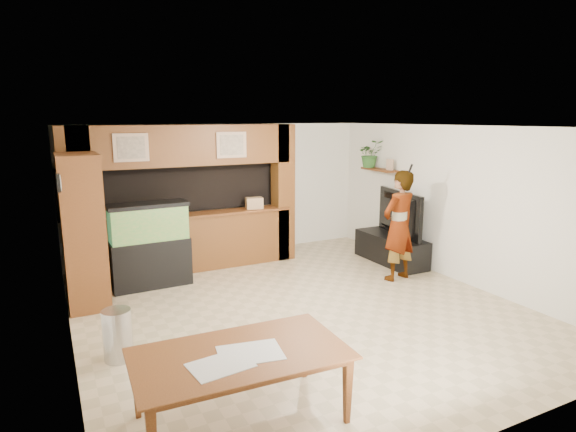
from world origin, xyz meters
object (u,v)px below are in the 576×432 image
pantry_cabinet (83,231)px  aquarium (150,246)px  person (399,226)px  dining_table (242,389)px  television (393,214)px

pantry_cabinet → aquarium: (1.00, 0.38, -0.44)m
pantry_cabinet → aquarium: pantry_cabinet is taller
pantry_cabinet → aquarium: bearing=20.8°
person → dining_table: (-3.82, -2.51, -0.60)m
television → person: 0.98m
dining_table → television: bearing=39.7°
pantry_cabinet → aquarium: size_ratio=1.61×
aquarium → dining_table: 4.07m
aquarium → dining_table: (0.00, -4.05, -0.34)m
pantry_cabinet → person: (4.82, -1.16, -0.18)m
aquarium → television: size_ratio=0.94×
pantry_cabinet → television: 5.36m
aquarium → person: person is taller
television → person: bearing=157.3°
television → person: person is taller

